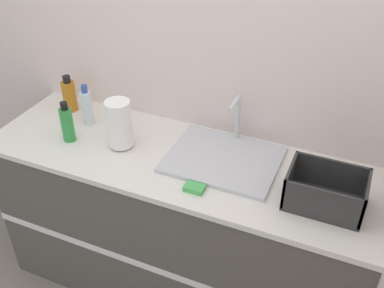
{
  "coord_description": "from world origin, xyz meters",
  "views": [
    {
      "loc": [
        0.76,
        -1.28,
        2.23
      ],
      "look_at": [
        0.08,
        0.28,
        1.06
      ],
      "focal_mm": 42.0,
      "sensor_mm": 36.0,
      "label": 1
    }
  ],
  "objects_px": {
    "paper_towel_roll": "(119,124)",
    "dish_rack": "(325,193)",
    "bottle_amber": "(69,95)",
    "bottle_clear": "(87,107)",
    "bottle_green": "(67,124)",
    "sink": "(224,157)"
  },
  "relations": [
    {
      "from": "bottle_green",
      "to": "bottle_amber",
      "type": "distance_m",
      "value": 0.31
    },
    {
      "from": "bottle_green",
      "to": "sink",
      "type": "bearing_deg",
      "value": 10.66
    },
    {
      "from": "paper_towel_roll",
      "to": "dish_rack",
      "type": "distance_m",
      "value": 1.01
    },
    {
      "from": "bottle_clear",
      "to": "bottle_green",
      "type": "xyz_separation_m",
      "value": [
        0.0,
        -0.18,
        -0.0
      ]
    },
    {
      "from": "paper_towel_roll",
      "to": "bottle_amber",
      "type": "xyz_separation_m",
      "value": [
        -0.45,
        0.2,
        -0.04
      ]
    },
    {
      "from": "sink",
      "to": "bottle_clear",
      "type": "bearing_deg",
      "value": 178.01
    },
    {
      "from": "sink",
      "to": "paper_towel_roll",
      "type": "relative_size",
      "value": 2.09
    },
    {
      "from": "bottle_amber",
      "to": "dish_rack",
      "type": "bearing_deg",
      "value": -9.19
    },
    {
      "from": "paper_towel_roll",
      "to": "bottle_green",
      "type": "height_order",
      "value": "paper_towel_roll"
    },
    {
      "from": "bottle_green",
      "to": "bottle_amber",
      "type": "relative_size",
      "value": 1.04
    },
    {
      "from": "dish_rack",
      "to": "bottle_amber",
      "type": "xyz_separation_m",
      "value": [
        -1.45,
        0.24,
        0.03
      ]
    },
    {
      "from": "bottle_green",
      "to": "bottle_clear",
      "type": "bearing_deg",
      "value": 90.43
    },
    {
      "from": "bottle_clear",
      "to": "bottle_amber",
      "type": "distance_m",
      "value": 0.19
    },
    {
      "from": "bottle_green",
      "to": "bottle_amber",
      "type": "bearing_deg",
      "value": 124.28
    },
    {
      "from": "bottle_clear",
      "to": "bottle_amber",
      "type": "height_order",
      "value": "bottle_clear"
    },
    {
      "from": "dish_rack",
      "to": "bottle_amber",
      "type": "relative_size",
      "value": 1.53
    },
    {
      "from": "bottle_clear",
      "to": "bottle_green",
      "type": "height_order",
      "value": "bottle_clear"
    },
    {
      "from": "bottle_amber",
      "to": "bottle_clear",
      "type": "bearing_deg",
      "value": -25.37
    },
    {
      "from": "dish_rack",
      "to": "bottle_amber",
      "type": "height_order",
      "value": "bottle_amber"
    },
    {
      "from": "dish_rack",
      "to": "bottle_amber",
      "type": "distance_m",
      "value": 1.47
    },
    {
      "from": "dish_rack",
      "to": "bottle_clear",
      "type": "height_order",
      "value": "bottle_clear"
    },
    {
      "from": "sink",
      "to": "bottle_clear",
      "type": "relative_size",
      "value": 2.3
    }
  ]
}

